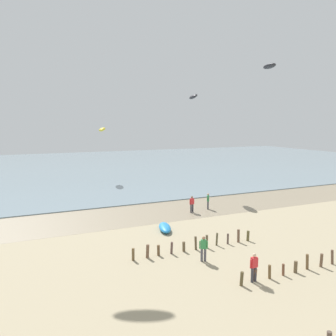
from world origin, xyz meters
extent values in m
cube|color=gray|center=(0.00, 26.07, 0.00)|extent=(120.00, 7.68, 0.01)
cube|color=gray|center=(0.00, 64.91, 0.05)|extent=(160.00, 70.00, 0.10)
cylinder|color=brown|center=(1.75, 9.36, 0.41)|extent=(0.22, 0.20, 0.82)
cylinder|color=brown|center=(2.78, 9.48, 0.38)|extent=(0.21, 0.24, 0.77)
cylinder|color=brown|center=(3.78, 9.41, 0.41)|extent=(0.18, 0.20, 0.83)
cylinder|color=brown|center=(4.82, 9.41, 0.35)|extent=(0.16, 0.17, 0.71)
cylinder|color=brown|center=(5.78, 9.40, 0.36)|extent=(0.24, 0.24, 0.73)
cylinder|color=brown|center=(6.80, 9.47, 0.48)|extent=(0.20, 0.21, 0.98)
cylinder|color=brown|center=(7.88, 9.36, 0.43)|extent=(0.18, 0.21, 0.88)
cylinder|color=brown|center=(8.88, 9.39, 0.47)|extent=(0.21, 0.20, 0.96)
cylinder|color=brown|center=(-2.68, 15.26, 0.41)|extent=(0.20, 0.21, 0.82)
cylinder|color=brown|center=(-1.66, 15.26, 0.46)|extent=(0.25, 0.22, 0.92)
cylinder|color=brown|center=(-0.82, 15.35, 0.36)|extent=(0.19, 0.23, 0.74)
cylinder|color=brown|center=(0.13, 15.24, 0.42)|extent=(0.18, 0.21, 0.86)
cylinder|color=brown|center=(1.10, 15.28, 0.35)|extent=(0.22, 0.21, 0.71)
cylinder|color=brown|center=(2.04, 15.25, 0.49)|extent=(0.20, 0.18, 0.98)
cylinder|color=brown|center=(2.96, 15.23, 0.48)|extent=(0.19, 0.19, 0.97)
cylinder|color=brown|center=(3.91, 15.36, 0.48)|extent=(0.18, 0.16, 0.96)
cylinder|color=brown|center=(4.82, 15.28, 0.40)|extent=(0.16, 0.16, 0.80)
cylinder|color=brown|center=(5.78, 15.27, 0.50)|extent=(0.21, 0.24, 1.01)
cylinder|color=brown|center=(6.64, 15.22, 0.39)|extent=(0.24, 0.22, 0.80)
cylinder|color=#383842|center=(8.78, 24.83, 0.44)|extent=(0.16, 0.16, 0.88)
cylinder|color=#383842|center=(8.88, 25.02, 0.44)|extent=(0.16, 0.16, 0.88)
cube|color=#338C4C|center=(8.83, 24.93, 1.18)|extent=(0.37, 0.42, 0.60)
sphere|color=tan|center=(8.83, 24.93, 1.60)|extent=(0.22, 0.22, 0.22)
cylinder|color=#338C4C|center=(8.71, 24.72, 1.13)|extent=(0.09, 0.09, 0.52)
cylinder|color=#338C4C|center=(8.95, 25.14, 1.13)|extent=(0.09, 0.09, 0.52)
cylinder|color=#383842|center=(2.55, 9.45, 0.44)|extent=(0.16, 0.16, 0.88)
cylinder|color=#383842|center=(2.77, 9.45, 0.44)|extent=(0.16, 0.16, 0.88)
cube|color=red|center=(2.66, 9.45, 1.18)|extent=(0.37, 0.23, 0.60)
sphere|color=beige|center=(2.66, 9.45, 1.60)|extent=(0.22, 0.22, 0.22)
cylinder|color=red|center=(2.42, 9.45, 1.13)|extent=(0.09, 0.09, 0.52)
cylinder|color=red|center=(2.90, 9.46, 1.13)|extent=(0.09, 0.09, 0.52)
cylinder|color=#4C4C56|center=(1.59, 13.14, 0.44)|extent=(0.16, 0.16, 0.88)
cylinder|color=#4C4C56|center=(1.40, 13.24, 0.44)|extent=(0.16, 0.16, 0.88)
cube|color=#338C4C|center=(1.49, 13.19, 1.18)|extent=(0.42, 0.36, 0.60)
sphere|color=#9E7051|center=(1.49, 13.19, 1.60)|extent=(0.22, 0.22, 0.22)
cylinder|color=#338C4C|center=(1.71, 13.08, 1.13)|extent=(0.09, 0.09, 0.52)
cylinder|color=#338C4C|center=(1.28, 13.30, 1.13)|extent=(0.09, 0.09, 0.52)
cylinder|color=#383842|center=(6.73, 24.42, 0.44)|extent=(0.16, 0.16, 0.88)
cylinder|color=#383842|center=(6.52, 24.39, 0.44)|extent=(0.16, 0.16, 0.88)
cube|color=red|center=(6.63, 24.40, 1.18)|extent=(0.39, 0.27, 0.60)
sphere|color=brown|center=(6.63, 24.40, 1.60)|extent=(0.22, 0.22, 0.22)
cylinder|color=red|center=(6.86, 24.44, 1.13)|extent=(0.09, 0.09, 0.52)
cylinder|color=red|center=(6.39, 24.37, 1.13)|extent=(0.09, 0.09, 0.52)
ellipsoid|color=#2384D1|center=(1.76, 20.16, 0.27)|extent=(1.67, 2.84, 0.54)
ellipsoid|color=black|center=(18.67, 27.70, 15.76)|extent=(1.97, 3.26, 0.62)
ellipsoid|color=black|center=(11.94, 34.19, 12.44)|extent=(1.96, 3.24, 0.89)
ellipsoid|color=yellow|center=(3.05, 47.44, 8.03)|extent=(1.93, 3.48, 0.85)
camera|label=1|loc=(-9.47, -5.54, 9.11)|focal=36.56mm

